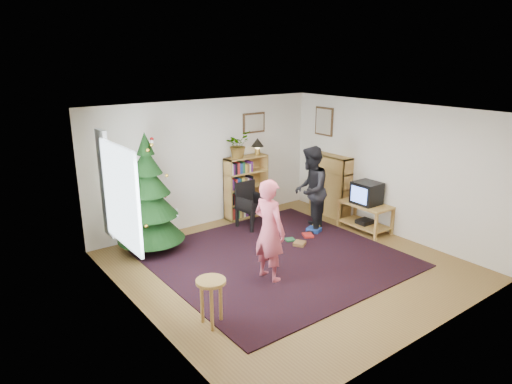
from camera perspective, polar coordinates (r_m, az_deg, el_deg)
floor at (r=7.61m, az=4.00°, el=-9.07°), size 5.00×5.00×0.00m
ceiling at (r=6.89m, az=4.43°, el=9.97°), size 5.00×5.00×0.00m
wall_back at (r=9.11m, az=-6.18°, el=3.62°), size 5.00×0.02×2.50m
wall_front at (r=5.63m, az=21.23°, el=-5.93°), size 5.00×0.02×2.50m
wall_left at (r=5.90m, az=-14.52°, el=-4.26°), size 0.02×5.00×2.50m
wall_right at (r=8.94m, az=16.40°, el=2.77°), size 0.02×5.00×2.50m
rug at (r=7.81m, az=2.55°, el=-8.25°), size 3.80×3.60×0.02m
window_pane at (r=6.36m, az=-16.54°, el=-0.49°), size 0.04×1.20×1.40m
curtain at (r=7.01m, az=-18.29°, el=0.93°), size 0.06×0.35×1.60m
picture_back at (r=9.59m, az=-0.27°, el=8.64°), size 0.55×0.03×0.42m
picture_right at (r=9.91m, az=8.51°, el=8.72°), size 0.03×0.50×0.60m
christmas_tree at (r=8.01m, az=-13.21°, el=-1.37°), size 1.16×1.16×2.10m
bookshelf_back at (r=9.58m, az=-1.25°, el=0.75°), size 0.95×0.30×1.30m
bookshelf_right at (r=9.81m, az=9.31°, el=0.91°), size 0.30×0.95×1.30m
tv_stand at (r=9.15m, az=13.49°, el=-2.71°), size 0.55×0.98×0.55m
crt_tv at (r=9.01m, az=13.66°, el=-0.12°), size 0.45×0.49×0.43m
armchair at (r=9.05m, az=-0.80°, el=-1.40°), size 0.55×0.55×0.91m
stool at (r=5.86m, az=-5.64°, el=-12.12°), size 0.38×0.38×0.63m
person_standing at (r=6.84m, az=1.68°, el=-4.83°), size 0.45×0.62×1.59m
person_by_chair at (r=8.74m, az=6.80°, el=0.25°), size 1.04×1.00×1.68m
potted_plant at (r=9.25m, az=-2.29°, el=5.94°), size 0.61×0.57×0.54m
table_lamp at (r=9.55m, az=0.19°, el=6.08°), size 0.26×0.26×0.35m
floor_clutter at (r=8.73m, az=6.23°, el=-5.33°), size 1.07×0.68×0.08m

